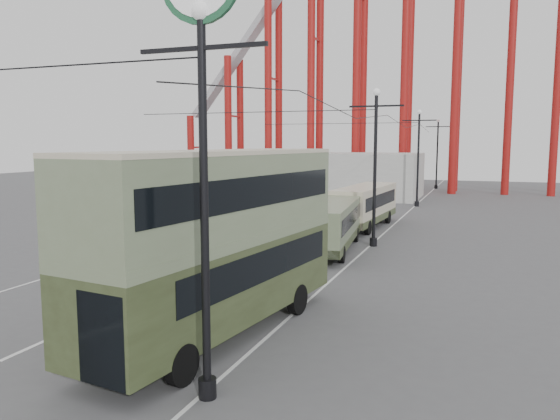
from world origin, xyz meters
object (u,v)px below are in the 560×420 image
at_px(double_decker_bus, 219,233).
at_px(single_decker_green, 333,223).
at_px(single_decker_cream, 365,204).
at_px(pedestrian, 255,244).
at_px(lamp_post_near, 202,68).

relative_size(double_decker_bus, single_decker_green, 1.14).
distance_m(single_decker_cream, pedestrian, 13.60).
distance_m(double_decker_bus, single_decker_cream, 24.03).
xyz_separation_m(lamp_post_near, single_decker_green, (-1.98, 18.99, -6.30)).
height_order(lamp_post_near, pedestrian, lamp_post_near).
bearing_deg(single_decker_cream, lamp_post_near, -82.29).
bearing_deg(lamp_post_near, single_decker_green, 95.97).
bearing_deg(pedestrian, single_decker_green, -139.05).
relative_size(double_decker_bus, pedestrian, 6.45).
height_order(lamp_post_near, single_decker_green, lamp_post_near).
relative_size(single_decker_cream, pedestrian, 5.60).
bearing_deg(single_decker_green, double_decker_bus, -95.14).
height_order(single_decker_cream, pedestrian, single_decker_cream).
xyz_separation_m(double_decker_bus, pedestrian, (-3.36, 10.74, -2.45)).
relative_size(lamp_post_near, pedestrian, 6.14).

